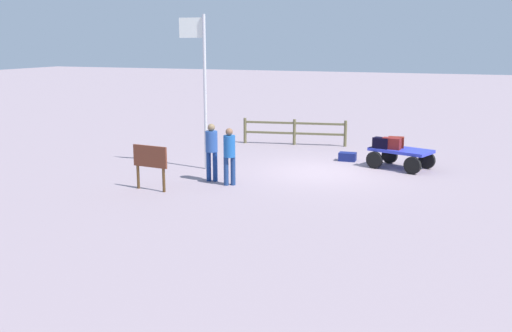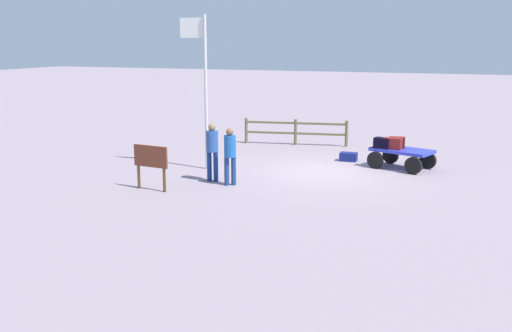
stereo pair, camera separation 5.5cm
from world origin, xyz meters
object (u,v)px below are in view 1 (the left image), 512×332
Objects in this scene: suitcase_olive at (391,143)px; signboard at (150,160)px; suitcase_tan at (381,143)px; flagpole at (202,78)px; luggage_cart at (400,154)px; suitcase_grey at (347,157)px; worker_trailing at (212,147)px; suitcase_navy at (396,142)px; worker_lead at (229,152)px.

signboard reaches higher than suitcase_olive.
suitcase_tan is 0.33m from suitcase_olive.
suitcase_olive is at bearing -159.08° from flagpole.
suitcase_grey is (1.86, -0.58, -0.32)m from luggage_cart.
flagpole is at bearing 35.32° from suitcase_grey.
flagpole reaches higher than suitcase_tan.
worker_trailing is at bearing 38.06° from suitcase_olive.
worker_trailing is 0.35× the size of flagpole.
suitcase_olive is at bearing 73.66° from suitcase_navy.
suitcase_navy is at bearing 166.46° from suitcase_grey.
flagpole is at bearing 21.35° from luggage_cart.
suitcase_grey is 0.36× the size of worker_lead.
flagpole is (1.70, -1.75, 1.95)m from worker_lead.
worker_trailing is at bearing 124.28° from flagpole.
worker_trailing is (3.10, 4.40, 0.87)m from suitcase_grey.
flagpole reaches higher than suitcase_olive.
worker_lead is 0.34× the size of flagpole.
signboard is at bearing 54.70° from worker_trailing.
worker_lead is 0.74m from worker_trailing.
luggage_cart is at bearing -168.26° from suitcase_tan.
luggage_cart is at bearing -136.25° from worker_lead.
suitcase_olive is 1.04× the size of suitcase_grey.
suitcase_tan is at bearing 35.37° from suitcase_navy.
suitcase_tan is at bearing -139.68° from worker_trailing.
suitcase_navy is 1.86m from suitcase_grey.
suitcase_navy is (-0.10, -0.33, -0.01)m from suitcase_olive.
suitcase_navy is 0.11× the size of flagpole.
signboard is (0.11, 3.08, -2.07)m from flagpole.
worker_lead is (4.27, 4.09, 0.50)m from luggage_cart.
worker_lead is at bearing 43.75° from luggage_cart.
suitcase_tan is 0.34× the size of worker_trailing.
suitcase_tan is at bearing -136.04° from signboard.
luggage_cart is 5.93m from worker_lead.
flagpole is at bearing 23.42° from suitcase_navy.
worker_trailing reaches higher than signboard.
flagpole is 3.88× the size of signboard.
suitcase_olive is 0.49× the size of signboard.
suitcase_olive is (0.28, 0.16, 0.37)m from luggage_cart.
luggage_cart is 1.30× the size of worker_lead.
suitcase_olive is 6.44m from flagpole.
worker_trailing is (4.35, 3.69, 0.19)m from suitcase_tan.
worker_trailing is (4.78, 4.00, 0.19)m from suitcase_navy.
luggage_cart is at bearing -142.37° from worker_trailing.
suitcase_tan is 5.71m from worker_trailing.
luggage_cart is 3.71× the size of suitcase_tan.
suitcase_grey is at bearing -17.34° from luggage_cart.
luggage_cart is 6.86m from flagpole.
signboard reaches higher than suitcase_grey.
suitcase_grey is 7.36m from signboard.
suitcase_navy is at bearing -133.83° from worker_lead.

